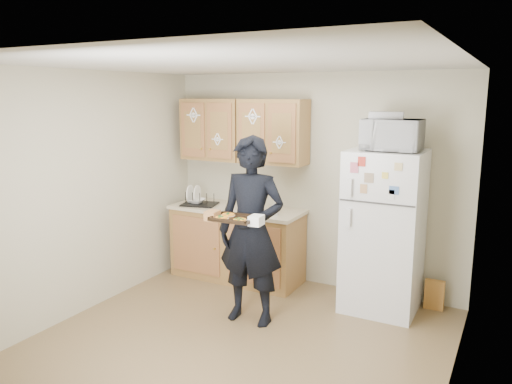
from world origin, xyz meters
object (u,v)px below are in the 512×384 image
at_px(microwave, 392,135).
at_px(dish_rack, 200,198).
at_px(baking_tray, 234,219).
at_px(refrigerator, 383,231).
at_px(person, 251,231).

xyz_separation_m(microwave, dish_rack, (-2.33, 0.01, -0.87)).
distance_m(baking_tray, dish_rack, 1.67).
relative_size(refrigerator, baking_tray, 4.29).
bearing_deg(microwave, dish_rack, 179.95).
bearing_deg(person, dish_rack, 140.56).
height_order(person, baking_tray, person).
height_order(person, microwave, microwave).
xyz_separation_m(refrigerator, person, (-1.08, -0.90, 0.08)).
bearing_deg(refrigerator, person, -140.03).
relative_size(refrigerator, dish_rack, 4.08).
bearing_deg(microwave, baking_tray, -134.47).
distance_m(person, dish_rack, 1.49).
relative_size(microwave, dish_rack, 1.36).
xyz_separation_m(person, dish_rack, (-1.20, 0.87, 0.05)).
xyz_separation_m(baking_tray, microwave, (1.14, 1.15, 0.74)).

